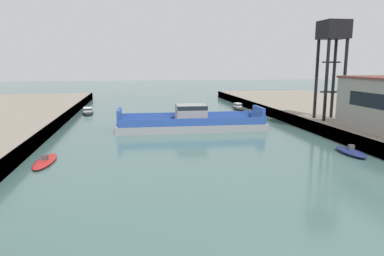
{
  "coord_description": "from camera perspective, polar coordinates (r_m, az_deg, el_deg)",
  "views": [
    {
      "loc": [
        -7.15,
        -13.28,
        9.81
      ],
      "look_at": [
        0.0,
        28.95,
        2.0
      ],
      "focal_mm": 32.98,
      "sensor_mm": 36.0,
      "label": 1
    }
  ],
  "objects": [
    {
      "name": "moored_boat_mid_left",
      "position": [
        70.08,
        9.33,
        2.38
      ],
      "size": [
        2.48,
        6.47,
        1.04
      ],
      "color": "black",
      "rests_on": "ground"
    },
    {
      "name": "moored_boat_far_right",
      "position": [
        38.4,
        -22.68,
        -4.98
      ],
      "size": [
        2.03,
        6.16,
        0.86
      ],
      "color": "red",
      "rests_on": "ground"
    },
    {
      "name": "crane_tower",
      "position": [
        55.58,
        21.82,
        12.95
      ],
      "size": [
        3.61,
        3.61,
        14.15
      ],
      "color": "black",
      "rests_on": "quay_right"
    },
    {
      "name": "chain_ferry",
      "position": [
        53.3,
        -0.17,
        0.96
      ],
      "size": [
        22.38,
        7.32,
        3.78
      ],
      "color": "#939399",
      "rests_on": "ground"
    },
    {
      "name": "moored_boat_upstream_a",
      "position": [
        72.99,
        -16.51,
        2.58
      ],
      "size": [
        2.89,
        6.62,
        1.37
      ],
      "color": "black",
      "rests_on": "ground"
    },
    {
      "name": "moored_boat_far_left",
      "position": [
        77.19,
        7.47,
        3.34
      ],
      "size": [
        2.2,
        5.4,
        1.45
      ],
      "color": "black",
      "rests_on": "ground"
    },
    {
      "name": "moored_boat_near_left",
      "position": [
        42.48,
        24.28,
        -3.52
      ],
      "size": [
        1.72,
        5.07,
        1.09
      ],
      "color": "navy",
      "rests_on": "ground"
    }
  ]
}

